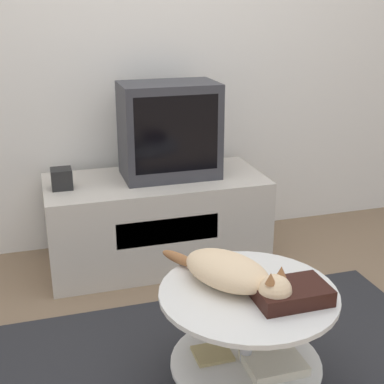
# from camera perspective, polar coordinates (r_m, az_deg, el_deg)

# --- Properties ---
(wall_back) EXTENTS (8.00, 0.05, 2.60)m
(wall_back) POSITION_cam_1_polar(r_m,az_deg,el_deg) (3.14, -4.63, 17.71)
(wall_back) COLOR silver
(wall_back) RESTS_ON ground_plane
(tv_stand) EXTENTS (1.19, 0.55, 0.49)m
(tv_stand) POSITION_cam_1_polar(r_m,az_deg,el_deg) (3.01, -3.84, -3.02)
(tv_stand) COLOR beige
(tv_stand) RESTS_ON ground_plane
(tv) EXTENTS (0.52, 0.32, 0.51)m
(tv) POSITION_cam_1_polar(r_m,az_deg,el_deg) (2.90, -2.45, 6.59)
(tv) COLOR #333338
(tv) RESTS_ON tv_stand
(speaker) EXTENTS (0.11, 0.11, 0.11)m
(speaker) POSITION_cam_1_polar(r_m,az_deg,el_deg) (2.83, -13.73, 1.39)
(speaker) COLOR black
(speaker) RESTS_ON tv_stand
(coffee_table) EXTENTS (0.63, 0.63, 0.43)m
(coffee_table) POSITION_cam_1_polar(r_m,az_deg,el_deg) (2.00, 6.08, -14.39)
(coffee_table) COLOR #B2B2B7
(coffee_table) RESTS_ON rug
(dvd_box) EXTENTS (0.25, 0.17, 0.06)m
(dvd_box) POSITION_cam_1_polar(r_m,az_deg,el_deg) (1.87, 10.54, -10.56)
(dvd_box) COLOR black
(dvd_box) RESTS_ON coffee_table
(cat) EXTENTS (0.36, 0.52, 0.14)m
(cat) POSITION_cam_1_polar(r_m,az_deg,el_deg) (1.91, 4.32, -8.60)
(cat) COLOR beige
(cat) RESTS_ON coffee_table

